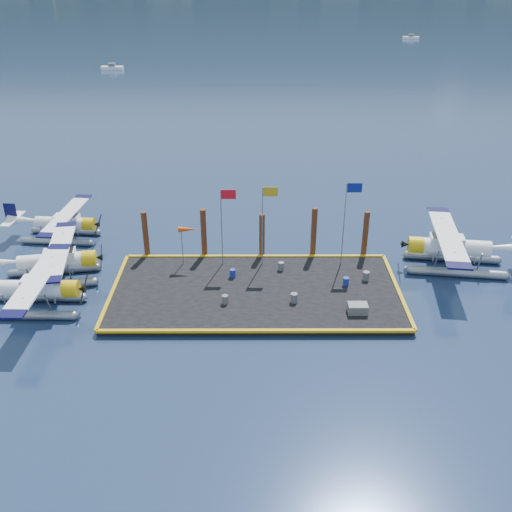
{
  "coord_description": "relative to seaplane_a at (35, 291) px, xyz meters",
  "views": [
    {
      "loc": [
        -0.05,
        -34.32,
        21.16
      ],
      "look_at": [
        0.03,
        2.0,
        2.01
      ],
      "focal_mm": 40.0,
      "sensor_mm": 36.0,
      "label": 1
    }
  ],
  "objects": [
    {
      "name": "dock",
      "position": [
        14.66,
        1.94,
        -1.3
      ],
      "size": [
        20.0,
        10.0,
        0.4
      ],
      "primitive_type": "cube",
      "color": "black",
      "rests_on": "ground"
    },
    {
      "name": "flagpole_yellow",
      "position": [
        15.36,
        5.74,
        3.01
      ],
      "size": [
        1.14,
        0.08,
        6.2
      ],
      "color": "gray",
      "rests_on": "dock"
    },
    {
      "name": "seaplane_b",
      "position": [
        0.13,
        3.89,
        -0.01
      ],
      "size": [
        8.84,
        9.69,
        3.43
      ],
      "rotation": [
        0.0,
        0.0,
        -1.41
      ],
      "color": "gray",
      "rests_on": "ground"
    },
    {
      "name": "piling_0",
      "position": [
        6.16,
        7.34,
        0.5
      ],
      "size": [
        0.44,
        0.44,
        4.0
      ],
      "primitive_type": "cylinder",
      "color": "#402212",
      "rests_on": "ground"
    },
    {
      "name": "piling_1",
      "position": [
        10.66,
        7.34,
        0.6
      ],
      "size": [
        0.44,
        0.44,
        4.2
      ],
      "primitive_type": "cylinder",
      "color": "#402212",
      "rests_on": "ground"
    },
    {
      "name": "seaplane_d",
      "position": [
        29.4,
        5.72,
        0.14
      ],
      "size": [
        9.66,
        10.64,
        3.76
      ],
      "rotation": [
        0.0,
        0.0,
        1.44
      ],
      "color": "gray",
      "rests_on": "ground"
    },
    {
      "name": "windsock",
      "position": [
        9.63,
        5.74,
        1.73
      ],
      "size": [
        1.4,
        0.44,
        3.12
      ],
      "color": "gray",
      "rests_on": "dock"
    },
    {
      "name": "seaplane_a",
      "position": [
        0.0,
        0.0,
        0.0
      ],
      "size": [
        8.76,
        9.64,
        3.44
      ],
      "rotation": [
        0.0,
        0.0,
        -1.59
      ],
      "color": "gray",
      "rests_on": "ground"
    },
    {
      "name": "drum_5",
      "position": [
        16.56,
        4.81,
        -0.79
      ],
      "size": [
        0.44,
        0.44,
        0.61
      ],
      "primitive_type": "cylinder",
      "color": "#57585C",
      "rests_on": "dock"
    },
    {
      "name": "flagpole_blue",
      "position": [
        21.35,
        5.74,
        3.19
      ],
      "size": [
        1.14,
        0.08,
        6.5
      ],
      "color": "gray",
      "rests_on": "dock"
    },
    {
      "name": "piling_4",
      "position": [
        23.16,
        7.34,
        0.5
      ],
      "size": [
        0.44,
        0.44,
        4.0
      ],
      "primitive_type": "cylinder",
      "color": "#402212",
      "rests_on": "ground"
    },
    {
      "name": "dock_bumpers",
      "position": [
        14.66,
        1.94,
        -1.01
      ],
      "size": [
        20.25,
        10.25,
        0.18
      ],
      "primitive_type": null,
      "color": "#CC9F0C",
      "rests_on": "dock"
    },
    {
      "name": "seaplane_c",
      "position": [
        -1.33,
        10.81,
        -0.15
      ],
      "size": [
        7.95,
        8.77,
        3.11
      ],
      "rotation": [
        0.0,
        0.0,
        -1.66
      ],
      "color": "gray",
      "rests_on": "ground"
    },
    {
      "name": "ground",
      "position": [
        14.66,
        1.94,
        -1.5
      ],
      "size": [
        4000.0,
        4000.0,
        0.0
      ],
      "primitive_type": "plane",
      "color": "#172846",
      "rests_on": "ground"
    },
    {
      "name": "piling_3",
      "position": [
        19.16,
        7.34,
        0.65
      ],
      "size": [
        0.44,
        0.44,
        4.3
      ],
      "primitive_type": "cylinder",
      "color": "#402212",
      "rests_on": "ground"
    },
    {
      "name": "crate",
      "position": [
        21.34,
        -0.99,
        -0.78
      ],
      "size": [
        1.28,
        0.85,
        0.64
      ],
      "primitive_type": "cube",
      "color": "#57585C",
      "rests_on": "dock"
    },
    {
      "name": "drum_4",
      "position": [
        22.63,
        3.29,
        -0.77
      ],
      "size": [
        0.47,
        0.47,
        0.66
      ],
      "primitive_type": "cylinder",
      "color": "#57585C",
      "rests_on": "dock"
    },
    {
      "name": "drum_3",
      "position": [
        12.59,
        0.17,
        -0.8
      ],
      "size": [
        0.43,
        0.43,
        0.6
      ],
      "primitive_type": "cylinder",
      "color": "#57585C",
      "rests_on": "dock"
    },
    {
      "name": "drum_1",
      "position": [
        17.25,
        0.31,
        -0.77
      ],
      "size": [
        0.46,
        0.46,
        0.65
      ],
      "primitive_type": "cylinder",
      "color": "#57585C",
      "rests_on": "dock"
    },
    {
      "name": "piling_2",
      "position": [
        15.16,
        7.34,
        0.4
      ],
      "size": [
        0.44,
        0.44,
        3.8
      ],
      "primitive_type": "cylinder",
      "color": "#402212",
      "rests_on": "ground"
    },
    {
      "name": "drum_0",
      "position": [
        12.98,
        3.76,
        -0.79
      ],
      "size": [
        0.43,
        0.43,
        0.61
      ],
      "primitive_type": "cylinder",
      "color": "#1B2797",
      "rests_on": "dock"
    },
    {
      "name": "drum_2",
      "position": [
        21.08,
        2.57,
        -0.81
      ],
      "size": [
        0.41,
        0.41,
        0.58
      ],
      "primitive_type": "cylinder",
      "color": "#1B2797",
      "rests_on": "dock"
    },
    {
      "name": "flagpole_red",
      "position": [
        12.36,
        5.74,
        2.9
      ],
      "size": [
        1.14,
        0.08,
        6.0
      ],
      "color": "gray",
      "rests_on": "dock"
    }
  ]
}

